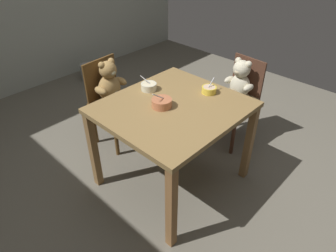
{
  "coord_description": "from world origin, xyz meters",
  "views": [
    {
      "loc": [
        -1.4,
        -1.28,
        1.89
      ],
      "look_at": [
        0.0,
        0.05,
        0.54
      ],
      "focal_mm": 32.22,
      "sensor_mm": 36.0,
      "label": 1
    }
  ],
  "objects": [
    {
      "name": "metal_pail",
      "position": [
        0.63,
        2.15,
        0.12
      ],
      "size": [
        0.22,
        0.22,
        0.23
      ],
      "primitive_type": "cylinder",
      "color": "#93969B",
      "rests_on": "ground_plane"
    },
    {
      "name": "teddy_chair_near_right",
      "position": [
        0.85,
        -0.04,
        0.56
      ],
      "size": [
        0.39,
        0.39,
        0.85
      ],
      "rotation": [
        0.0,
        0.0,
        3.06
      ],
      "color": "#4C2D1F",
      "rests_on": "ground_plane"
    },
    {
      "name": "porridge_bowl_terracotta_center",
      "position": [
        -0.07,
        0.05,
        0.78
      ],
      "size": [
        0.16,
        0.15,
        0.14
      ],
      "color": "#BE6E48",
      "rests_on": "dining_table"
    },
    {
      "name": "dining_table",
      "position": [
        0.0,
        0.0,
        0.65
      ],
      "size": [
        1.01,
        0.93,
        0.75
      ],
      "color": "olive",
      "rests_on": "ground_plane"
    },
    {
      "name": "porridge_bowl_yellow_near_right",
      "position": [
        0.34,
        -0.07,
        0.77
      ],
      "size": [
        0.13,
        0.12,
        0.11
      ],
      "color": "yellow",
      "rests_on": "dining_table"
    },
    {
      "name": "ground_plane",
      "position": [
        0.0,
        0.0,
        -0.02
      ],
      "size": [
        5.2,
        5.2,
        0.04
      ],
      "color": "#676154"
    },
    {
      "name": "porridge_bowl_cream_far_center",
      "position": [
        0.05,
        0.31,
        0.78
      ],
      "size": [
        0.12,
        0.13,
        0.12
      ],
      "color": "beige",
      "rests_on": "dining_table"
    },
    {
      "name": "teddy_chair_far_center",
      "position": [
        0.03,
        0.82,
        0.56
      ],
      "size": [
        0.42,
        0.4,
        0.85
      ],
      "rotation": [
        0.0,
        0.0,
        -1.49
      ],
      "color": "#56391A",
      "rests_on": "ground_plane"
    }
  ]
}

